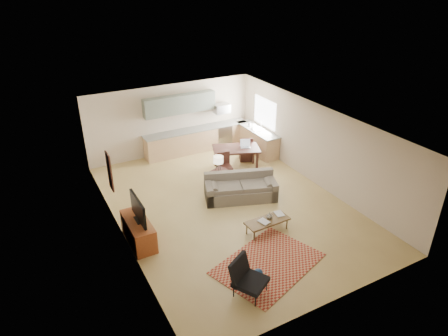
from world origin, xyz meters
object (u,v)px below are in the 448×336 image
sofa (241,187)px  console_table (219,179)px  armchair (251,279)px  dining_table (236,158)px  tv_credenza (139,231)px  coffee_table (267,226)px

sofa → console_table: (-0.30, 0.92, -0.08)m
armchair → console_table: 4.83m
console_table → armchair: bearing=-130.2°
console_table → dining_table: size_ratio=0.40×
sofa → tv_credenza: 3.53m
tv_credenza → console_table: bearing=25.9°
sofa → armchair: (-1.89, -3.64, 0.03)m
sofa → tv_credenza: (-3.48, -0.62, -0.07)m
coffee_table → tv_credenza: (-3.23, 1.24, 0.14)m
armchair → dining_table: size_ratio=0.54×
tv_credenza → console_table: (3.18, 1.54, -0.01)m
coffee_table → console_table: (-0.05, 2.78, 0.14)m
sofa → coffee_table: sofa is taller
sofa → armchair: size_ratio=2.66×
armchair → dining_table: (2.79, 5.51, -0.02)m
sofa → armchair: bearing=-97.7°
coffee_table → armchair: size_ratio=1.44×
sofa → console_table: sofa is taller
armchair → tv_credenza: (-1.59, 3.02, -0.10)m
coffee_table → armchair: bearing=-134.4°
tv_credenza → console_table: tv_credenza is taller
coffee_table → console_table: bearing=89.2°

